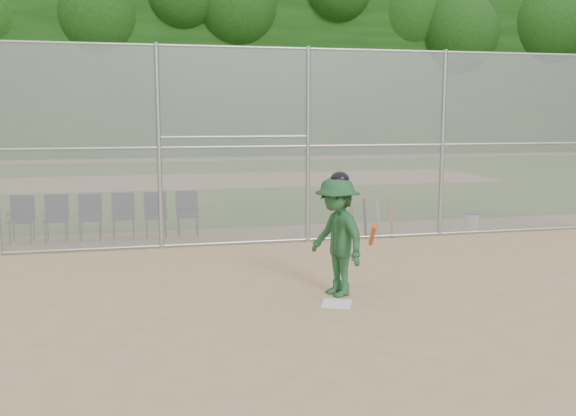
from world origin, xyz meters
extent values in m
plane|color=tan|center=(0.00, 0.00, 0.00)|extent=(100.00, 100.00, 0.00)
plane|color=#315C1B|center=(0.00, 18.00, 0.01)|extent=(100.00, 100.00, 0.00)
plane|color=tan|center=(0.00, 18.00, 0.01)|extent=(24.00, 24.00, 0.00)
cube|color=gray|center=(0.00, 5.00, 2.00)|extent=(16.00, 0.02, 4.00)
cylinder|color=#9EA3A8|center=(0.00, 5.00, 3.95)|extent=(16.00, 0.05, 0.05)
cube|color=black|center=(0.00, 35.00, 5.50)|extent=(80.00, 5.00, 11.00)
cube|color=silver|center=(0.25, 0.57, 0.01)|extent=(0.53, 0.53, 0.02)
imported|color=#1D4A26|center=(0.39, 1.02, 0.87)|extent=(0.96, 1.27, 1.74)
ellipsoid|color=black|center=(0.39, 1.02, 1.71)|extent=(0.27, 0.30, 0.23)
cylinder|color=red|center=(0.79, 0.62, 0.95)|extent=(0.29, 0.77, 0.45)
cylinder|color=white|center=(5.10, 5.57, 0.18)|extent=(0.29, 0.29, 0.35)
cylinder|color=#264BA7|center=(5.10, 5.57, 0.37)|extent=(0.31, 0.31, 0.05)
cylinder|color=#D84C14|center=(2.03, 5.20, 0.42)|extent=(0.06, 0.20, 0.85)
cylinder|color=black|center=(2.33, 5.20, 0.42)|extent=(0.06, 0.23, 0.84)
cylinder|color=#B2B2B7|center=(2.63, 5.20, 0.42)|extent=(0.06, 0.26, 0.84)
cylinder|color=#D84C14|center=(2.93, 5.20, 0.42)|extent=(0.06, 0.29, 0.83)
camera|label=1|loc=(-2.38, -7.75, 2.63)|focal=40.00mm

